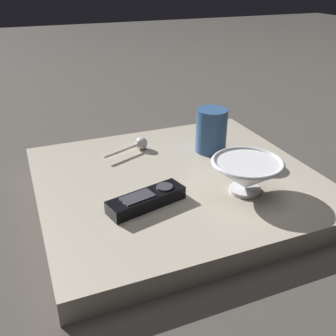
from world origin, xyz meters
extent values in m
plane|color=#47423D|center=(0.00, 0.00, 0.00)|extent=(6.00, 6.00, 0.00)
cube|color=#B7AD99|center=(0.00, 0.00, 0.02)|extent=(0.58, 0.53, 0.04)
cylinder|color=silver|center=(-0.10, 0.11, 0.05)|extent=(0.06, 0.06, 0.01)
cone|color=silver|center=(-0.10, 0.11, 0.08)|extent=(0.14, 0.14, 0.06)
torus|color=silver|center=(-0.10, 0.11, 0.11)|extent=(0.14, 0.14, 0.01)
cylinder|color=#33598C|center=(-0.12, -0.09, 0.09)|extent=(0.07, 0.07, 0.10)
torus|color=#33598C|center=(-0.13, -0.13, 0.10)|extent=(0.01, 0.06, 0.06)
cylinder|color=silver|center=(0.08, -0.14, 0.06)|extent=(0.10, 0.05, 0.01)
sphere|color=silver|center=(0.03, -0.16, 0.06)|extent=(0.03, 0.03, 0.03)
cube|color=black|center=(0.10, 0.08, 0.06)|extent=(0.16, 0.08, 0.02)
cylinder|color=#3A3A42|center=(0.06, 0.07, 0.07)|extent=(0.03, 0.03, 0.00)
cube|color=#3A3A42|center=(0.12, 0.09, 0.07)|extent=(0.07, 0.05, 0.00)
camera|label=1|loc=(0.29, 0.66, 0.43)|focal=41.48mm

